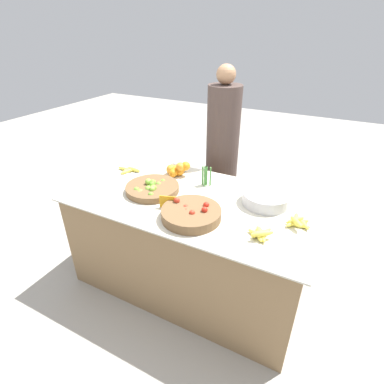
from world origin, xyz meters
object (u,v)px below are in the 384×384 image
object	(u,v)px
metal_bowl	(266,198)
price_sign	(168,202)
vendor_person	(222,162)
tomato_basket	(191,213)
lime_bowl	(152,188)

from	to	relation	value
metal_bowl	price_sign	bearing A→B (deg)	-146.97
metal_bowl	vendor_person	xyz separation A→B (m)	(-0.58, 0.62, -0.08)
metal_bowl	vendor_person	size ratio (longest dim) A/B	0.20
tomato_basket	metal_bowl	size ratio (longest dim) A/B	1.17
tomato_basket	metal_bowl	bearing A→B (deg)	47.15
lime_bowl	metal_bowl	distance (m)	0.83
lime_bowl	tomato_basket	distance (m)	0.46
lime_bowl	price_sign	world-z (taller)	price_sign
tomato_basket	price_sign	distance (m)	0.20
lime_bowl	metal_bowl	xyz separation A→B (m)	(0.80, 0.22, 0.02)
vendor_person	price_sign	bearing A→B (deg)	-89.17
metal_bowl	lime_bowl	bearing A→B (deg)	-164.43
tomato_basket	vendor_person	size ratio (longest dim) A/B	0.24
metal_bowl	price_sign	world-z (taller)	price_sign
vendor_person	lime_bowl	bearing A→B (deg)	-104.63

